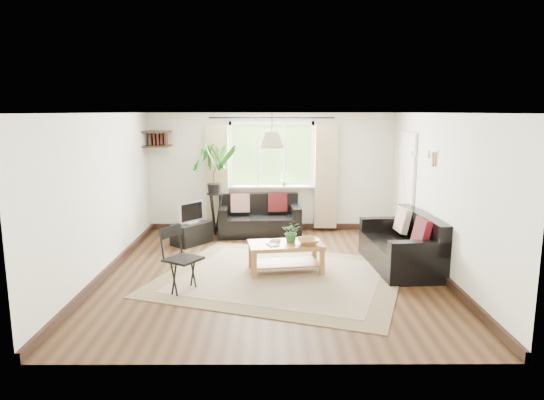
{
  "coord_description": "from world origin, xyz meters",
  "views": [
    {
      "loc": [
        -0.03,
        -7.09,
        2.42
      ],
      "look_at": [
        0.0,
        0.4,
        1.05
      ],
      "focal_mm": 32.0,
      "sensor_mm": 36.0,
      "label": 1
    }
  ],
  "objects_px": {
    "palm_stand": "(214,190)",
    "folding_chair": "(183,260)",
    "sofa_back": "(259,216)",
    "tv_stand": "(192,233)",
    "coffee_table": "(286,258)",
    "sofa_right": "(400,242)"
  },
  "relations": [
    {
      "from": "sofa_right",
      "to": "folding_chair",
      "type": "xyz_separation_m",
      "value": [
        -3.21,
        -1.04,
        0.04
      ]
    },
    {
      "from": "tv_stand",
      "to": "palm_stand",
      "type": "bearing_deg",
      "value": 9.09
    },
    {
      "from": "sofa_right",
      "to": "tv_stand",
      "type": "distance_m",
      "value": 3.77
    },
    {
      "from": "sofa_back",
      "to": "palm_stand",
      "type": "height_order",
      "value": "palm_stand"
    },
    {
      "from": "tv_stand",
      "to": "palm_stand",
      "type": "relative_size",
      "value": 0.4
    },
    {
      "from": "sofa_right",
      "to": "palm_stand",
      "type": "distance_m",
      "value": 3.78
    },
    {
      "from": "sofa_right",
      "to": "folding_chair",
      "type": "height_order",
      "value": "folding_chair"
    },
    {
      "from": "coffee_table",
      "to": "folding_chair",
      "type": "distance_m",
      "value": 1.64
    },
    {
      "from": "tv_stand",
      "to": "palm_stand",
      "type": "xyz_separation_m",
      "value": [
        0.36,
        0.65,
        0.72
      ]
    },
    {
      "from": "palm_stand",
      "to": "folding_chair",
      "type": "relative_size",
      "value": 2.05
    },
    {
      "from": "tv_stand",
      "to": "sofa_right",
      "type": "bearing_deg",
      "value": -73.68
    },
    {
      "from": "sofa_back",
      "to": "folding_chair",
      "type": "height_order",
      "value": "folding_chair"
    },
    {
      "from": "sofa_right",
      "to": "palm_stand",
      "type": "bearing_deg",
      "value": -127.61
    },
    {
      "from": "tv_stand",
      "to": "sofa_back",
      "type": "bearing_deg",
      "value": -24.17
    },
    {
      "from": "tv_stand",
      "to": "coffee_table",
      "type": "bearing_deg",
      "value": -95.65
    },
    {
      "from": "sofa_right",
      "to": "coffee_table",
      "type": "relative_size",
      "value": 1.55
    },
    {
      "from": "palm_stand",
      "to": "folding_chair",
      "type": "height_order",
      "value": "palm_stand"
    },
    {
      "from": "sofa_back",
      "to": "sofa_right",
      "type": "relative_size",
      "value": 0.92
    },
    {
      "from": "sofa_back",
      "to": "sofa_right",
      "type": "xyz_separation_m",
      "value": [
        2.25,
        -2.06,
        0.03
      ]
    },
    {
      "from": "folding_chair",
      "to": "palm_stand",
      "type": "bearing_deg",
      "value": 30.57
    },
    {
      "from": "palm_stand",
      "to": "coffee_table",
      "type": "bearing_deg",
      "value": -59.78
    },
    {
      "from": "coffee_table",
      "to": "folding_chair",
      "type": "bearing_deg",
      "value": -149.75
    }
  ]
}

